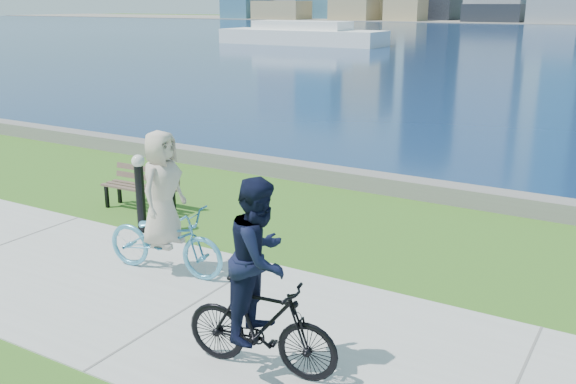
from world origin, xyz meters
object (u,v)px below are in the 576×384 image
object	(u,v)px
cyclist_woman	(164,221)
cyclist_man	(260,293)
bollard_lamp	(140,188)
park_bench	(142,185)

from	to	relation	value
cyclist_woman	cyclist_man	bearing A→B (deg)	-125.98
cyclist_man	bollard_lamp	bearing A→B (deg)	50.62
cyclist_woman	cyclist_man	distance (m)	2.97
cyclist_woman	cyclist_man	xyz separation A→B (m)	(2.58, -1.46, 0.12)
bollard_lamp	park_bench	bearing A→B (deg)	132.45
park_bench	cyclist_woman	world-z (taller)	cyclist_woman
cyclist_woman	bollard_lamp	bearing A→B (deg)	47.06
bollard_lamp	cyclist_woman	world-z (taller)	cyclist_woman
bollard_lamp	cyclist_man	size ratio (longest dim) A/B	0.64
bollard_lamp	cyclist_woman	size ratio (longest dim) A/B	0.65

